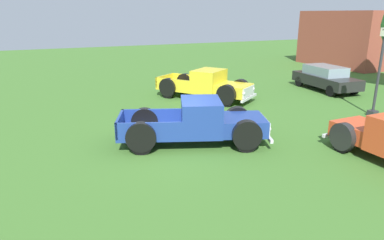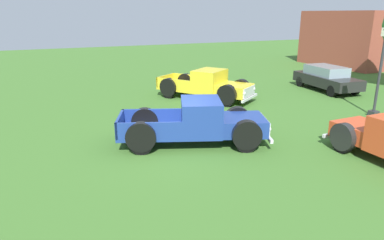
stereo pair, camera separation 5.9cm
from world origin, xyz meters
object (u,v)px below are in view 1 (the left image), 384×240
(lamp_post_near, at_px, (379,70))
(pickup_truck_behind_right, at_px, (210,86))
(pickup_truck_foreground, at_px, (203,123))
(sedan_distant_a, at_px, (326,78))

(lamp_post_near, bearing_deg, pickup_truck_behind_right, -137.95)
(pickup_truck_foreground, relative_size, pickup_truck_behind_right, 1.03)
(sedan_distant_a, bearing_deg, pickup_truck_foreground, -65.19)
(sedan_distant_a, relative_size, lamp_post_near, 1.15)
(sedan_distant_a, height_order, lamp_post_near, lamp_post_near)
(pickup_truck_foreground, xyz_separation_m, pickup_truck_behind_right, (-5.90, 3.38, 0.00))
(sedan_distant_a, bearing_deg, pickup_truck_behind_right, -96.17)
(pickup_truck_foreground, height_order, sedan_distant_a, pickup_truck_foreground)
(sedan_distant_a, bearing_deg, lamp_post_near, -22.87)
(pickup_truck_behind_right, relative_size, sedan_distant_a, 1.18)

